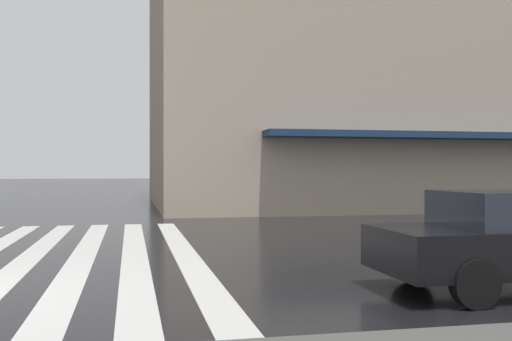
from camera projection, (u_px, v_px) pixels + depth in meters
name	position (u px, v px, depth m)	size (l,w,h in m)	color
zebra_crossing	(31.00, 256.00, 11.67)	(13.00, 6.50, 0.01)	silver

